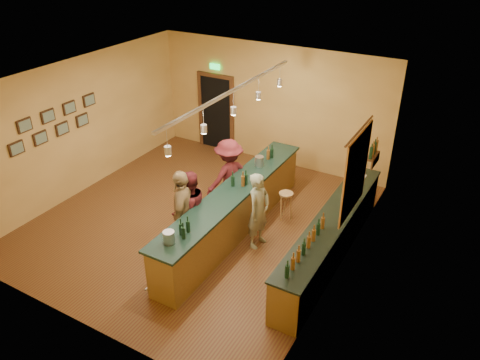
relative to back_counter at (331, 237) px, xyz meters
The scene contains 18 objects.
floor 3.01m from the back_counter, behind, with size 7.00×7.00×0.00m, color #592919.
ceiling 4.03m from the back_counter, behind, with size 6.50×7.00×0.02m, color silver.
wall_back 4.59m from the back_counter, 131.80° to the left, with size 6.50×0.02×3.20m, color #B88D45.
wall_front 4.86m from the back_counter, 128.91° to the right, with size 6.50×0.02×3.20m, color #B88D45.
wall_left 6.32m from the back_counter, behind, with size 0.02×7.00×3.20m, color #B88D45.
wall_right 1.16m from the back_counter, 32.52° to the right, with size 0.02×7.00×3.20m, color #B88D45.
doorway 5.75m from the back_counter, 144.79° to the left, with size 1.15×0.09×2.48m.
tapestry 1.41m from the back_counter, 40.29° to the left, with size 0.03×1.40×1.60m, color #A73921.
bottle_shelf 2.10m from the back_counter, 83.32° to the left, with size 0.17×0.55×0.54m.
picture_grid 6.42m from the back_counter, behind, with size 0.06×2.20×0.70m, color #382111, non-canonical shape.
back_counter is the anchor object (origin of this frame).
tasting_bar 2.07m from the back_counter, behind, with size 0.73×5.10×1.38m.
pendant_track 3.24m from the back_counter, behind, with size 0.11×4.60×0.50m.
bartender 1.49m from the back_counter, 167.75° to the right, with size 0.59×0.39×1.62m, color gray.
customer_a 2.82m from the back_counter, 158.96° to the right, with size 0.81×0.63×1.67m, color #59191E.
customer_b 2.90m from the back_counter, 155.28° to the right, with size 1.06×0.44×1.80m, color #997A51.
customer_c 2.69m from the back_counter, 168.40° to the left, with size 1.12×0.65×1.74m, color #59191E.
bar_stool 1.58m from the back_counter, 147.92° to the left, with size 0.32×0.32×0.65m.
Camera 1 is at (5.09, -7.10, 5.83)m, focal length 35.00 mm.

